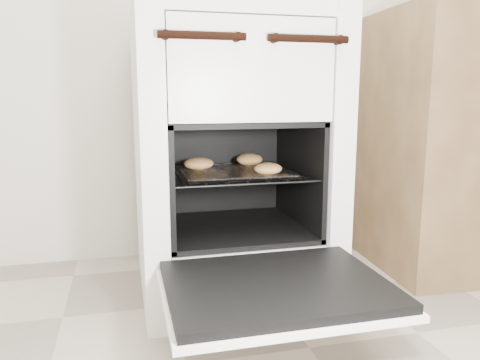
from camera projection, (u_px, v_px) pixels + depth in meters
name	position (u px, v px, depth m)	size (l,w,h in m)	color
stove	(229.00, 158.00, 1.59)	(0.61, 0.68, 0.94)	white
oven_door	(277.00, 288.00, 1.15)	(0.55, 0.43, 0.04)	black
oven_rack	(234.00, 173.00, 1.54)	(0.45, 0.43, 0.01)	black
foil_sheet	(235.00, 172.00, 1.52)	(0.35, 0.31, 0.01)	white
baked_rolls	(234.00, 163.00, 1.55)	(0.31, 0.30, 0.04)	tan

